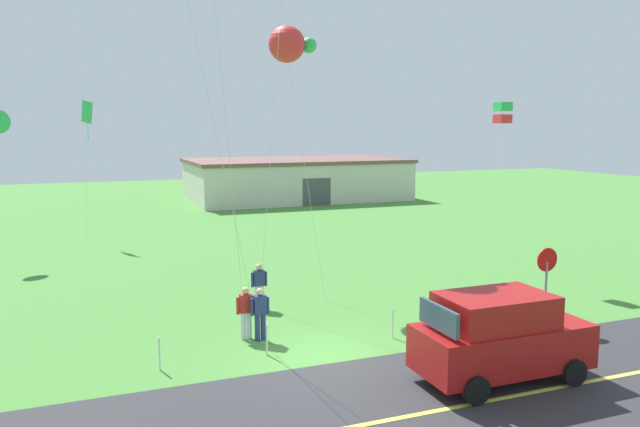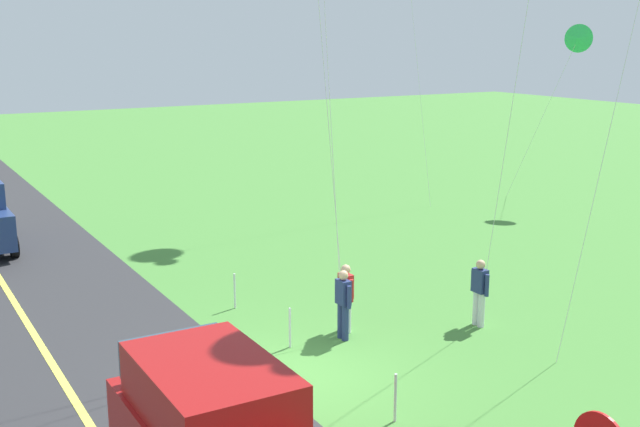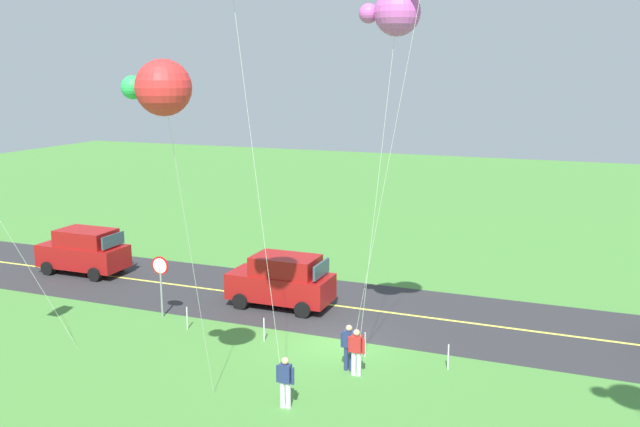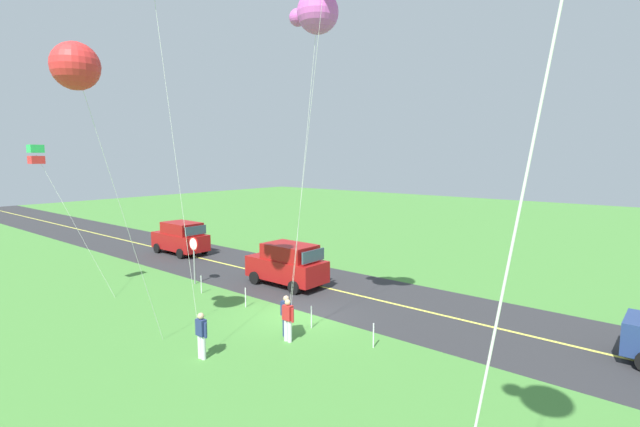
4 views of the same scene
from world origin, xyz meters
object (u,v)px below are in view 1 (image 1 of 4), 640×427
(car_suv_foreground, at_px, (500,336))
(person_child_watcher, at_px, (260,312))
(stop_sign, at_px, (546,271))
(kite_orange_near, at_px, (288,44))
(kite_pink_drift, at_px, (0,122))
(kite_purple_back, at_px, (87,114))
(kite_green_far, at_px, (503,113))
(person_adult_companion, at_px, (246,311))
(person_adult_near, at_px, (259,284))
(warehouse_distant, at_px, (296,179))

(car_suv_foreground, bearing_deg, person_child_watcher, 133.43)
(stop_sign, height_order, kite_orange_near, kite_orange_near)
(kite_pink_drift, relative_size, kite_purple_back, 0.91)
(kite_green_far, distance_m, kite_pink_drift, 22.91)
(kite_green_far, bearing_deg, person_adult_companion, -162.12)
(person_child_watcher, bearing_deg, kite_orange_near, 33.70)
(stop_sign, distance_m, person_adult_companion, 9.48)
(stop_sign, bearing_deg, kite_purple_back, 120.69)
(person_adult_near, height_order, person_child_watcher, same)
(person_child_watcher, relative_size, kite_green_far, 0.22)
(warehouse_distant, bearing_deg, person_adult_near, -111.49)
(person_adult_near, relative_size, warehouse_distant, 0.09)
(car_suv_foreground, bearing_deg, person_adult_near, 115.29)
(car_suv_foreground, distance_m, stop_sign, 5.05)
(person_adult_near, bearing_deg, kite_orange_near, 42.18)
(car_suv_foreground, bearing_deg, warehouse_distant, 78.09)
(person_adult_companion, distance_m, kite_green_far, 13.97)
(car_suv_foreground, distance_m, warehouse_distant, 39.83)
(person_adult_companion, relative_size, kite_pink_drift, 0.23)
(kite_green_far, height_order, kite_purple_back, kite_purple_back)
(person_adult_near, height_order, warehouse_distant, warehouse_distant)
(car_suv_foreground, height_order, warehouse_distant, warehouse_distant)
(person_adult_near, height_order, kite_pink_drift, kite_pink_drift)
(stop_sign, height_order, kite_purple_back, kite_purple_back)
(person_adult_near, relative_size, kite_orange_near, 0.16)
(kite_pink_drift, height_order, kite_orange_near, kite_orange_near)
(car_suv_foreground, xyz_separation_m, person_adult_near, (-3.88, 8.22, -0.29))
(car_suv_foreground, bearing_deg, kite_purple_back, 109.78)
(warehouse_distant, bearing_deg, kite_orange_near, -109.73)
(person_adult_near, xyz_separation_m, kite_pink_drift, (-8.98, 12.59, 5.66))
(kite_purple_back, bearing_deg, kite_orange_near, -63.01)
(car_suv_foreground, xyz_separation_m, kite_pink_drift, (-12.86, 20.80, 5.37))
(kite_pink_drift, bearing_deg, kite_orange_near, -41.96)
(car_suv_foreground, distance_m, kite_purple_back, 26.95)
(kite_pink_drift, distance_m, kite_orange_near, 15.10)
(kite_purple_back, distance_m, warehouse_distant, 22.86)
(person_adult_near, distance_m, warehouse_distant, 33.06)
(person_adult_near, bearing_deg, car_suv_foreground, -75.26)
(person_adult_companion, xyz_separation_m, kite_pink_drift, (-7.74, 15.49, 5.66))
(person_adult_near, relative_size, kite_pink_drift, 0.23)
(kite_green_far, bearing_deg, kite_purple_back, 135.40)
(kite_green_far, bearing_deg, person_child_watcher, -160.35)
(kite_pink_drift, relative_size, warehouse_distant, 0.39)
(kite_green_far, height_order, kite_orange_near, kite_orange_near)
(kite_orange_near, distance_m, warehouse_distant, 30.79)
(kite_pink_drift, bearing_deg, person_child_watcher, -62.82)
(kite_pink_drift, xyz_separation_m, kite_orange_near, (11.02, -9.91, 2.91))
(car_suv_foreground, distance_m, kite_green_far, 12.82)
(car_suv_foreground, height_order, kite_orange_near, kite_orange_near)
(kite_pink_drift, bearing_deg, person_adult_companion, -63.44)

